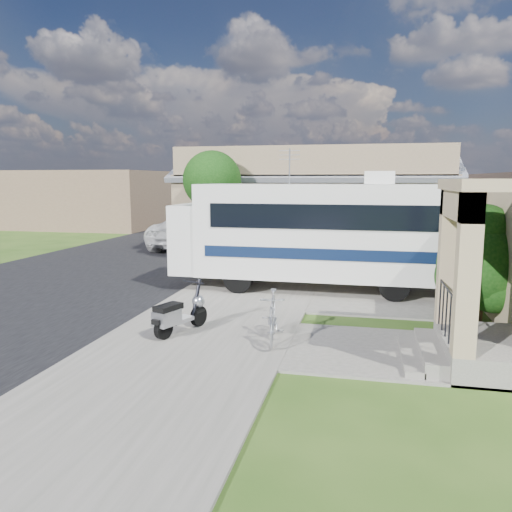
% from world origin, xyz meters
% --- Properties ---
extents(ground, '(120.00, 120.00, 0.00)m').
position_xyz_m(ground, '(0.00, 0.00, 0.00)').
color(ground, '#254713').
extents(street_slab, '(9.00, 80.00, 0.02)m').
position_xyz_m(street_slab, '(-7.50, 10.00, 0.01)').
color(street_slab, black).
rests_on(street_slab, ground).
extents(sidewalk_slab, '(4.00, 80.00, 0.06)m').
position_xyz_m(sidewalk_slab, '(-1.00, 10.00, 0.03)').
color(sidewalk_slab, '#615F57').
rests_on(sidewalk_slab, ground).
extents(driveway_slab, '(7.00, 6.00, 0.05)m').
position_xyz_m(driveway_slab, '(1.50, 4.50, 0.03)').
color(driveway_slab, '#615F57').
rests_on(driveway_slab, ground).
extents(walk_slab, '(4.00, 3.00, 0.05)m').
position_xyz_m(walk_slab, '(3.00, -1.00, 0.03)').
color(walk_slab, '#615F57').
rests_on(walk_slab, ground).
extents(warehouse, '(12.50, 8.40, 5.04)m').
position_xyz_m(warehouse, '(0.00, 13.97, 1.99)').
color(warehouse, brown).
rests_on(warehouse, ground).
extents(distant_bldg_far, '(10.00, 8.00, 4.00)m').
position_xyz_m(distant_bldg_far, '(-17.00, 22.00, 2.00)').
color(distant_bldg_far, brown).
rests_on(distant_bldg_far, ground).
extents(distant_bldg_near, '(8.00, 7.00, 3.20)m').
position_xyz_m(distant_bldg_near, '(-15.00, 34.00, 1.60)').
color(distant_bldg_near, brown).
rests_on(distant_bldg_near, ground).
extents(street_tree_a, '(2.44, 2.40, 4.58)m').
position_xyz_m(street_tree_a, '(-3.70, 9.05, 3.25)').
color(street_tree_a, black).
rests_on(street_tree_a, ground).
extents(street_tree_b, '(2.44, 2.40, 4.73)m').
position_xyz_m(street_tree_b, '(-3.70, 19.05, 3.39)').
color(street_tree_b, black).
rests_on(street_tree_b, ground).
extents(street_tree_c, '(2.44, 2.40, 4.42)m').
position_xyz_m(street_tree_c, '(-3.70, 28.05, 3.10)').
color(street_tree_c, black).
rests_on(street_tree_c, ground).
extents(motorhome, '(8.34, 2.76, 4.27)m').
position_xyz_m(motorhome, '(0.86, 4.45, 1.83)').
color(motorhome, silver).
rests_on(motorhome, ground).
extents(shrub, '(2.31, 2.20, 2.83)m').
position_xyz_m(shrub, '(5.24, 1.84, 1.45)').
color(shrub, black).
rests_on(shrub, ground).
extents(scooter, '(0.86, 1.60, 1.09)m').
position_xyz_m(scooter, '(-1.48, -0.90, 0.49)').
color(scooter, black).
rests_on(scooter, ground).
extents(bicycle, '(0.74, 1.79, 1.04)m').
position_xyz_m(bicycle, '(0.62, -0.93, 0.52)').
color(bicycle, '#A3A4AB').
rests_on(bicycle, ground).
extents(pickup_truck, '(3.59, 6.56, 1.74)m').
position_xyz_m(pickup_truck, '(-5.75, 12.84, 0.87)').
color(pickup_truck, silver).
rests_on(pickup_truck, ground).
extents(van, '(2.57, 5.88, 1.68)m').
position_xyz_m(van, '(-6.45, 19.98, 0.84)').
color(van, silver).
rests_on(van, ground).
extents(garden_hose, '(0.44, 0.44, 0.20)m').
position_xyz_m(garden_hose, '(3.85, -0.47, 0.10)').
color(garden_hose, '#136228').
rests_on(garden_hose, ground).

